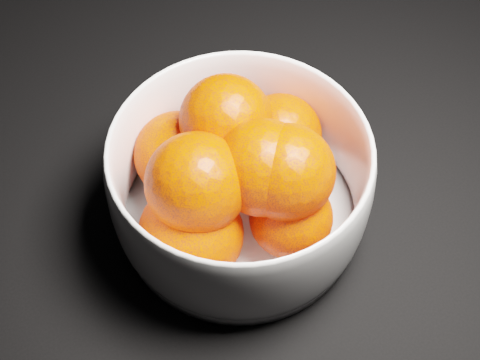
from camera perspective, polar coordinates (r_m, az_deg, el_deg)
ground at (r=0.71m, az=11.29°, el=7.47°), size 3.00×3.00×0.00m
bowl at (r=0.56m, az=0.00°, el=-0.32°), size 0.22×0.22×0.11m
orange_pile at (r=0.54m, az=-0.54°, el=0.53°), size 0.20×0.18×0.13m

